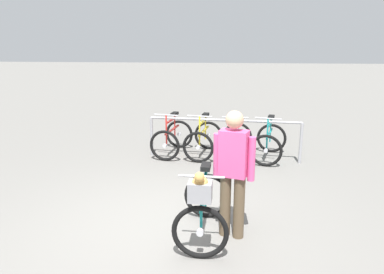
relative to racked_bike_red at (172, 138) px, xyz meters
The scene contains 8 objects.
ground_plane 3.32m from the racked_bike_red, 83.15° to the right, with size 80.00×80.00×0.00m, color slate.
bike_rack_rail 1.21m from the racked_bike_red, 12.98° to the right, with size 3.20×0.29×0.88m.
racked_bike_red is the anchor object (origin of this frame).
racked_bike_yellow 0.70m from the racked_bike_red, ahead, with size 0.81×1.17×0.97m.
racked_bike_white 1.40m from the racked_bike_red, ahead, with size 0.75×1.15×0.97m.
racked_bike_teal 2.10m from the racked_bike_red, ahead, with size 0.88×1.20×0.97m.
featured_bicycle 3.73m from the racked_bike_red, 75.29° to the right, with size 0.68×1.21×1.09m.
person_with_featured_bike 3.71m from the racked_bike_red, 69.27° to the right, with size 0.51×0.29×1.64m.
Camera 1 is at (0.83, -4.43, 2.43)m, focal length 34.03 mm.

